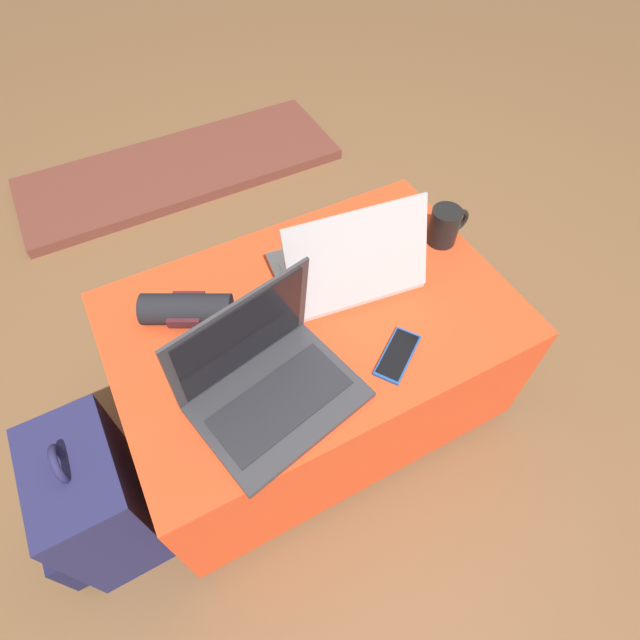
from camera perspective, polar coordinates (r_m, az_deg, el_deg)
ground_plane at (r=1.61m, az=-0.65°, el=-9.07°), size 14.00×14.00×0.00m
ottoman at (r=1.41m, az=-0.74°, el=-4.76°), size 0.98×0.66×0.45m
laptop_near at (r=1.07m, az=-6.12°, el=-6.78°), size 0.39×0.32×0.26m
laptop_far at (r=1.26m, az=3.21°, el=6.23°), size 0.38×0.29×0.25m
cell_phone at (r=1.17m, az=8.86°, el=-3.96°), size 0.16×0.13×0.01m
backpack at (r=1.39m, az=-24.22°, el=-18.49°), size 0.24×0.29×0.48m
wrist_brace at (r=1.23m, az=-15.00°, el=1.21°), size 0.22×0.17×0.08m
coffee_mug at (r=1.40m, az=14.13°, el=10.42°), size 0.12×0.08×0.10m
fireplace_hearth at (r=2.45m, az=-15.62°, el=16.33°), size 1.40×0.50×0.04m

